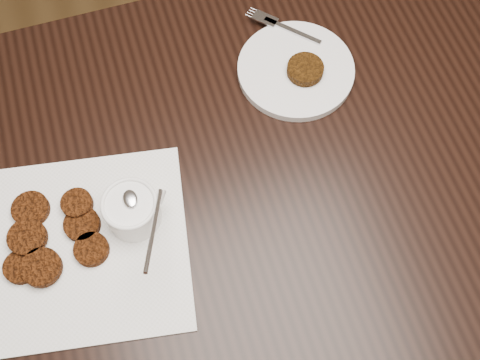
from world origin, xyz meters
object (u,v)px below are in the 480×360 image
at_px(table, 235,254).
at_px(plate_with_patty, 296,67).
at_px(napkin, 89,246).
at_px(sauce_ramekin, 128,203).

relative_size(table, plate_with_patty, 6.34).
xyz_separation_m(napkin, plate_with_patty, (0.42, 0.21, 0.01)).
bearing_deg(table, plate_with_patty, 45.96).
bearing_deg(table, sauce_ramekin, -176.44).
bearing_deg(sauce_ramekin, table, 3.56).
distance_m(table, sauce_ramekin, 0.47).
distance_m(table, napkin, 0.45).
xyz_separation_m(table, plate_with_patty, (0.17, 0.18, 0.39)).
distance_m(table, plate_with_patty, 0.46).
relative_size(table, sauce_ramekin, 10.94).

